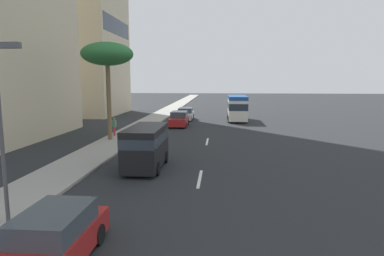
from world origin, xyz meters
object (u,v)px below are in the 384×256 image
(van_fifth, at_px, (146,145))
(pedestrian_near_lamp, at_px, (114,126))
(car_third, at_px, (52,241))
(palm_tree, at_px, (107,55))
(car_fourth, at_px, (179,119))
(car_second, at_px, (186,114))
(minibus_lead, at_px, (237,107))
(street_lamp, at_px, (3,112))

(van_fifth, distance_m, pedestrian_near_lamp, 11.62)
(car_third, xyz_separation_m, palm_tree, (18.88, 4.68, 6.46))
(car_fourth, relative_size, pedestrian_near_lamp, 2.61)
(car_second, relative_size, palm_tree, 0.57)
(minibus_lead, xyz_separation_m, street_lamp, (-31.68, 9.63, 2.32))
(pedestrian_near_lamp, bearing_deg, car_third, -57.40)
(pedestrian_near_lamp, distance_m, street_lamp, 18.75)
(van_fifth, height_order, street_lamp, street_lamp)
(car_fourth, bearing_deg, palm_tree, -26.42)
(car_second, distance_m, car_fourth, 6.10)
(car_second, xyz_separation_m, car_third, (-34.55, 0.18, -0.01))
(car_fourth, bearing_deg, street_lamp, -6.25)
(car_third, xyz_separation_m, pedestrian_near_lamp, (20.76, 4.91, 0.31))
(van_fifth, bearing_deg, pedestrian_near_lamp, -153.15)
(car_third, relative_size, pedestrian_near_lamp, 2.69)
(palm_tree, bearing_deg, street_lamp, -173.44)
(van_fifth, bearing_deg, car_third, -1.84)
(van_fifth, relative_size, palm_tree, 0.58)
(car_fourth, relative_size, palm_tree, 0.53)
(pedestrian_near_lamp, relative_size, palm_tree, 0.20)
(minibus_lead, distance_m, palm_tree, 19.83)
(car_second, relative_size, car_third, 1.05)
(pedestrian_near_lamp, xyz_separation_m, palm_tree, (-1.89, -0.23, 6.14))
(car_third, height_order, pedestrian_near_lamp, pedestrian_near_lamp)
(street_lamp, bearing_deg, car_third, -130.53)
(car_second, height_order, pedestrian_near_lamp, pedestrian_near_lamp)
(van_fifth, xyz_separation_m, pedestrian_near_lamp, (10.36, 5.24, -0.36))
(street_lamp, bearing_deg, van_fifth, -21.24)
(minibus_lead, height_order, palm_tree, palm_tree)
(minibus_lead, height_order, street_lamp, street_lamp)
(minibus_lead, distance_m, street_lamp, 33.19)
(minibus_lead, bearing_deg, palm_tree, 142.79)
(pedestrian_near_lamp, height_order, street_lamp, street_lamp)
(car_fourth, height_order, van_fifth, van_fifth)
(car_third, height_order, van_fifth, van_fifth)
(palm_tree, bearing_deg, minibus_lead, -37.21)
(car_third, xyz_separation_m, street_lamp, (2.38, 2.79, 3.33))
(car_second, xyz_separation_m, palm_tree, (-15.67, 4.86, 6.45))
(car_fourth, relative_size, van_fifth, 0.90)
(car_fourth, distance_m, street_lamp, 26.43)
(car_second, bearing_deg, pedestrian_near_lamp, -20.27)
(car_fourth, bearing_deg, car_third, -0.14)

